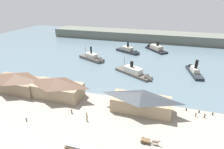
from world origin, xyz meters
name	(u,v)px	position (x,y,z in m)	size (l,w,h in m)	color
ground_plane	(106,93)	(0.00, 0.00, 0.00)	(320.00, 320.00, 0.00)	slate
quay_promenade	(85,123)	(0.00, -22.00, 0.60)	(110.00, 36.00, 1.20)	#9E9384
seawall_edge	(103,96)	(0.00, -3.60, 0.50)	(110.00, 0.80, 1.00)	gray
ferry_shed_central_terminal	(17,82)	(-38.15, -10.75, 5.20)	(22.25, 10.57, 7.89)	#847056
ferry_shed_east_terminal	(57,87)	(-17.86, -10.28, 5.49)	(21.29, 9.80, 8.45)	#998466
ferry_shed_west_terminal	(141,102)	(17.01, -10.10, 4.98)	(21.76, 8.98, 7.46)	#998466
horse_cart	(149,141)	(21.82, -25.45, 2.13)	(5.53, 1.59, 1.87)	brown
pedestrian_walking_east	(87,114)	(-0.67, -19.17, 1.95)	(0.41, 0.41, 1.65)	#6B5B4C
pedestrian_at_waters_edge	(87,119)	(0.54, -21.66, 2.01)	(0.44, 0.44, 1.78)	#6B5B4C
pedestrian_by_tram	(196,115)	(36.25, -8.06, 1.91)	(0.39, 0.39, 1.56)	#4C3D33
pedestrian_standing_center	(72,111)	(-6.61, -19.18, 2.02)	(0.44, 0.44, 1.79)	#4C3D33
pedestrian_walking_west	(26,119)	(-19.25, -27.57, 1.90)	(0.38, 0.38, 1.53)	#4C3D33
pedestrian_near_cart	(205,116)	(39.14, -7.85, 1.99)	(0.43, 0.43, 1.74)	#4C3D33
mooring_post_west	(213,114)	(42.22, -5.41, 1.65)	(0.44, 0.44, 0.90)	black
mooring_post_east	(199,112)	(37.74, -5.39, 1.65)	(0.44, 0.44, 0.90)	black
mooring_post_center_east	(186,109)	(33.36, -5.34, 1.65)	(0.44, 0.44, 0.90)	black
ferry_outer_harbor	(94,58)	(-21.93, 39.11, 1.55)	(21.29, 13.83, 10.88)	#514C47
ferry_mid_harbor	(137,73)	(10.25, 22.57, 1.46)	(24.01, 16.94, 10.08)	#514C47
ferry_approaching_east	(193,70)	(40.19, 36.97, 1.35)	(8.05, 21.21, 9.72)	#23282D
ferry_departing_north	(130,51)	(-2.12, 63.02, 1.52)	(21.04, 14.15, 9.59)	#23282D
ferry_moored_west	(154,48)	(14.95, 76.86, 1.48)	(19.82, 20.95, 10.01)	black
far_headland	(141,36)	(0.00, 110.00, 4.00)	(180.00, 24.00, 8.00)	#60665B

